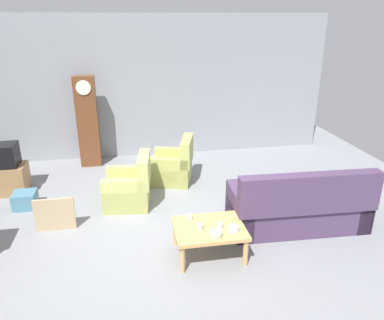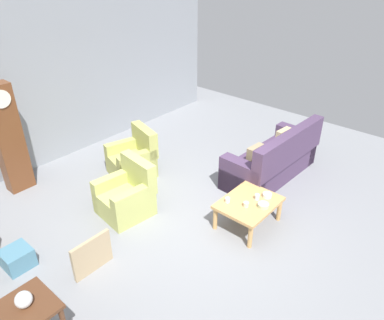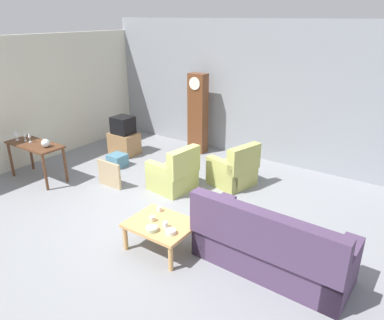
{
  "view_description": "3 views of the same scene",
  "coord_description": "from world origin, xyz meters",
  "px_view_note": "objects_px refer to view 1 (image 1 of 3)",
  "views": [
    {
      "loc": [
        -0.5,
        -4.91,
        3.1
      ],
      "look_at": [
        0.42,
        0.28,
        1.05
      ],
      "focal_mm": 34.43,
      "sensor_mm": 36.0,
      "label": 1
    },
    {
      "loc": [
        -3.6,
        -3.07,
        3.85
      ],
      "look_at": [
        0.28,
        0.3,
        0.91
      ],
      "focal_mm": 34.54,
      "sensor_mm": 36.0,
      "label": 2
    },
    {
      "loc": [
        3.45,
        -4.17,
        3.27
      ],
      "look_at": [
        0.21,
        0.53,
        0.96
      ],
      "focal_mm": 33.72,
      "sensor_mm": 36.0,
      "label": 3
    }
  ],
  "objects_px": {
    "cup_white_porcelain": "(190,217)",
    "bowl_shallow_green": "(215,234)",
    "cup_cream_tall": "(200,227)",
    "storage_box_blue": "(25,200)",
    "couch_floral": "(299,208)",
    "cup_blue_rimmed": "(220,225)",
    "framed_picture_leaning": "(55,214)",
    "armchair_olive_near": "(130,189)",
    "tv_crt": "(3,155)",
    "grandfather_clock": "(88,122)",
    "tv_stand_cabinet": "(8,179)",
    "bowl_white_stacked": "(233,228)",
    "coffee_table_wood": "(209,231)",
    "armchair_olive_far": "(174,167)"
  },
  "relations": [
    {
      "from": "cup_blue_rimmed",
      "to": "bowl_white_stacked",
      "type": "distance_m",
      "value": 0.18
    },
    {
      "from": "cup_white_porcelain",
      "to": "armchair_olive_far",
      "type": "bearing_deg",
      "value": 88.28
    },
    {
      "from": "armchair_olive_near",
      "to": "cup_blue_rimmed",
      "type": "bearing_deg",
      "value": -56.04
    },
    {
      "from": "cup_blue_rimmed",
      "to": "bowl_white_stacked",
      "type": "height_order",
      "value": "cup_blue_rimmed"
    },
    {
      "from": "couch_floral",
      "to": "cup_blue_rimmed",
      "type": "xyz_separation_m",
      "value": [
        -1.39,
        -0.5,
        0.13
      ]
    },
    {
      "from": "bowl_white_stacked",
      "to": "cup_white_porcelain",
      "type": "bearing_deg",
      "value": 143.39
    },
    {
      "from": "cup_blue_rimmed",
      "to": "bowl_shallow_green",
      "type": "relative_size",
      "value": 0.51
    },
    {
      "from": "couch_floral",
      "to": "armchair_olive_far",
      "type": "height_order",
      "value": "couch_floral"
    },
    {
      "from": "cup_white_porcelain",
      "to": "cup_blue_rimmed",
      "type": "relative_size",
      "value": 0.87
    },
    {
      "from": "coffee_table_wood",
      "to": "tv_crt",
      "type": "relative_size",
      "value": 2.0
    },
    {
      "from": "cup_cream_tall",
      "to": "bowl_shallow_green",
      "type": "distance_m",
      "value": 0.26
    },
    {
      "from": "tv_stand_cabinet",
      "to": "cup_white_porcelain",
      "type": "xyz_separation_m",
      "value": [
        3.06,
        -2.33,
        0.21
      ]
    },
    {
      "from": "armchair_olive_far",
      "to": "coffee_table_wood",
      "type": "relative_size",
      "value": 1.01
    },
    {
      "from": "cup_cream_tall",
      "to": "bowl_white_stacked",
      "type": "height_order",
      "value": "cup_cream_tall"
    },
    {
      "from": "bowl_shallow_green",
      "to": "coffee_table_wood",
      "type": "bearing_deg",
      "value": 96.88
    },
    {
      "from": "couch_floral",
      "to": "cup_cream_tall",
      "type": "bearing_deg",
      "value": -163.93
    },
    {
      "from": "bowl_shallow_green",
      "to": "storage_box_blue",
      "type": "bearing_deg",
      "value": 143.48
    },
    {
      "from": "tv_crt",
      "to": "framed_picture_leaning",
      "type": "relative_size",
      "value": 0.8
    },
    {
      "from": "armchair_olive_far",
      "to": "coffee_table_wood",
      "type": "distance_m",
      "value": 2.55
    },
    {
      "from": "armchair_olive_far",
      "to": "coffee_table_wood",
      "type": "xyz_separation_m",
      "value": [
        0.16,
        -2.54,
        0.07
      ]
    },
    {
      "from": "framed_picture_leaning",
      "to": "couch_floral",
      "type": "bearing_deg",
      "value": -9.17
    },
    {
      "from": "couch_floral",
      "to": "cup_blue_rimmed",
      "type": "relative_size",
      "value": 23.64
    },
    {
      "from": "armchair_olive_far",
      "to": "cup_blue_rimmed",
      "type": "bearing_deg",
      "value": -83.54
    },
    {
      "from": "cup_blue_rimmed",
      "to": "bowl_white_stacked",
      "type": "bearing_deg",
      "value": -27.6
    },
    {
      "from": "tv_crt",
      "to": "cup_blue_rimmed",
      "type": "distance_m",
      "value": 4.33
    },
    {
      "from": "tv_crt",
      "to": "armchair_olive_far",
      "type": "bearing_deg",
      "value": -0.68
    },
    {
      "from": "tv_stand_cabinet",
      "to": "bowl_shallow_green",
      "type": "distance_m",
      "value": 4.35
    },
    {
      "from": "cup_cream_tall",
      "to": "bowl_shallow_green",
      "type": "xyz_separation_m",
      "value": [
        0.17,
        -0.2,
        -0.01
      ]
    },
    {
      "from": "grandfather_clock",
      "to": "bowl_white_stacked",
      "type": "bearing_deg",
      "value": -61.09
    },
    {
      "from": "tv_stand_cabinet",
      "to": "tv_crt",
      "type": "relative_size",
      "value": 1.42
    },
    {
      "from": "tv_stand_cabinet",
      "to": "armchair_olive_near",
      "type": "bearing_deg",
      "value": -21.58
    },
    {
      "from": "grandfather_clock",
      "to": "coffee_table_wood",
      "type": "bearing_deg",
      "value": -63.65
    },
    {
      "from": "coffee_table_wood",
      "to": "cup_cream_tall",
      "type": "xyz_separation_m",
      "value": [
        -0.14,
        -0.04,
        0.1
      ]
    },
    {
      "from": "cup_white_porcelain",
      "to": "bowl_shallow_green",
      "type": "xyz_separation_m",
      "value": [
        0.26,
        -0.48,
        -0.01
      ]
    },
    {
      "from": "tv_crt",
      "to": "cup_blue_rimmed",
      "type": "bearing_deg",
      "value": -37.65
    },
    {
      "from": "coffee_table_wood",
      "to": "cup_cream_tall",
      "type": "bearing_deg",
      "value": -165.61
    },
    {
      "from": "framed_picture_leaning",
      "to": "cup_cream_tall",
      "type": "relative_size",
      "value": 7.01
    },
    {
      "from": "armchair_olive_far",
      "to": "tv_stand_cabinet",
      "type": "relative_size",
      "value": 1.42
    },
    {
      "from": "framed_picture_leaning",
      "to": "bowl_shallow_green",
      "type": "distance_m",
      "value": 2.58
    },
    {
      "from": "grandfather_clock",
      "to": "tv_stand_cabinet",
      "type": "relative_size",
      "value": 2.91
    },
    {
      "from": "grandfather_clock",
      "to": "couch_floral",
      "type": "bearing_deg",
      "value": -44.46
    },
    {
      "from": "grandfather_clock",
      "to": "framed_picture_leaning",
      "type": "relative_size",
      "value": 3.3
    },
    {
      "from": "armchair_olive_near",
      "to": "tv_crt",
      "type": "distance_m",
      "value": 2.45
    },
    {
      "from": "cup_cream_tall",
      "to": "storage_box_blue",
      "type": "bearing_deg",
      "value": 144.59
    },
    {
      "from": "coffee_table_wood",
      "to": "grandfather_clock",
      "type": "relative_size",
      "value": 0.49
    },
    {
      "from": "framed_picture_leaning",
      "to": "grandfather_clock",
      "type": "bearing_deg",
      "value": 82.86
    },
    {
      "from": "cup_cream_tall",
      "to": "bowl_shallow_green",
      "type": "height_order",
      "value": "cup_cream_tall"
    },
    {
      "from": "grandfather_clock",
      "to": "tv_crt",
      "type": "bearing_deg",
      "value": -140.22
    },
    {
      "from": "coffee_table_wood",
      "to": "cup_blue_rimmed",
      "type": "bearing_deg",
      "value": -24.78
    },
    {
      "from": "framed_picture_leaning",
      "to": "bowl_white_stacked",
      "type": "height_order",
      "value": "framed_picture_leaning"
    }
  ]
}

